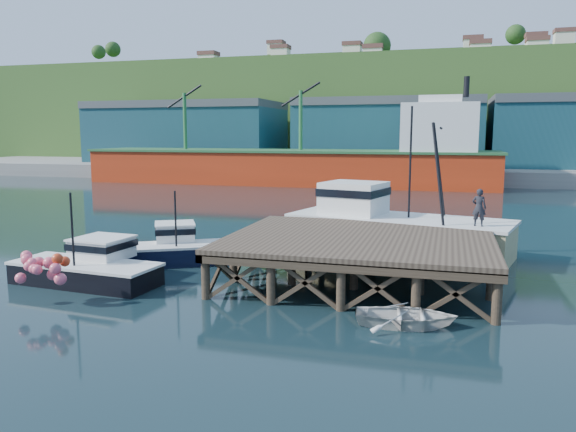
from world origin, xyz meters
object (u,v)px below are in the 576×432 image
(boat_black, at_px, (90,266))
(trawler, at_px, (393,224))
(boat_navy, at_px, (176,248))
(dockworker, at_px, (479,208))
(dinghy, at_px, (406,316))

(boat_black, xyz_separation_m, trawler, (12.83, 10.32, 0.93))
(boat_navy, relative_size, boat_black, 0.93)
(boat_black, bearing_deg, trawler, 43.73)
(boat_navy, bearing_deg, trawler, -2.74)
(boat_black, relative_size, dockworker, 3.68)
(boat_navy, xyz_separation_m, dockworker, (15.44, 3.32, 2.30))
(trawler, height_order, dinghy, trawler)
(dinghy, distance_m, dockworker, 10.93)
(boat_navy, xyz_separation_m, trawler, (10.96, 5.42, 0.93))
(boat_navy, bearing_deg, dinghy, -57.64)
(trawler, xyz_separation_m, dinghy, (1.67, -12.30, -1.34))
(boat_navy, height_order, boat_black, boat_black)
(boat_navy, height_order, trawler, trawler)
(trawler, bearing_deg, boat_black, -127.04)
(boat_navy, height_order, dinghy, boat_navy)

